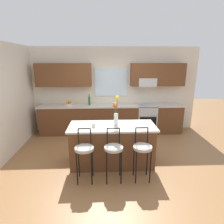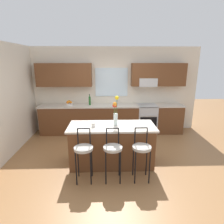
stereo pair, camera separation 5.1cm
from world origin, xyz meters
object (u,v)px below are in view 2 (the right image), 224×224
(mug_ceramic, at_px, (93,125))
(bar_stool_middle, at_px, (113,150))
(bar_stool_near, at_px, (84,151))
(bottle_olive_oil, at_px, (90,101))
(kitchen_island, at_px, (112,145))
(bar_stool_far, at_px, (142,150))
(flower_vase, at_px, (115,111))
(oven_range, at_px, (146,119))
(fruit_bowl_oranges, at_px, (69,103))

(mug_ceramic, bearing_deg, bar_stool_middle, -52.93)
(bar_stool_near, bearing_deg, bottle_olive_oil, 91.82)
(mug_ceramic, distance_m, bottle_olive_oil, 2.04)
(bar_stool_middle, relative_size, bottle_olive_oil, 3.03)
(mug_ceramic, bearing_deg, kitchen_island, 10.54)
(kitchen_island, relative_size, bar_stool_far, 1.80)
(kitchen_island, height_order, bottle_olive_oil, bottle_olive_oil)
(bar_stool_near, distance_m, flower_vase, 1.06)
(oven_range, xyz_separation_m, bottle_olive_oil, (-1.82, 0.02, 0.60))
(oven_range, distance_m, bar_stool_near, 3.07)
(bar_stool_far, xyz_separation_m, flower_vase, (-0.47, 0.62, 0.60))
(bar_stool_near, relative_size, flower_vase, 1.61)
(kitchen_island, bearing_deg, bar_stool_middle, -90.00)
(oven_range, bearing_deg, bar_stool_near, -124.51)
(bar_stool_near, height_order, mug_ceramic, bar_stool_near)
(flower_vase, bearing_deg, bar_stool_near, -135.53)
(bar_stool_middle, height_order, fruit_bowl_oranges, fruit_bowl_oranges)
(bottle_olive_oil, bearing_deg, fruit_bowl_oranges, 179.78)
(flower_vase, bearing_deg, bottle_olive_oil, 110.18)
(bar_stool_near, bearing_deg, flower_vase, 44.47)
(kitchen_island, bearing_deg, fruit_bowl_oranges, 123.20)
(oven_range, bearing_deg, kitchen_island, -121.59)
(oven_range, height_order, kitchen_island, same)
(bar_stool_near, relative_size, bar_stool_middle, 1.00)
(kitchen_island, bearing_deg, flower_vase, 15.11)
(kitchen_island, relative_size, fruit_bowl_oranges, 7.80)
(bar_stool_near, distance_m, bar_stool_middle, 0.55)
(bar_stool_near, bearing_deg, oven_range, 55.49)
(oven_range, relative_size, mug_ceramic, 10.22)
(kitchen_island, bearing_deg, mug_ceramic, -169.46)
(bar_stool_middle, relative_size, flower_vase, 1.61)
(fruit_bowl_oranges, relative_size, bottle_olive_oil, 0.70)
(fruit_bowl_oranges, bearing_deg, bar_stool_far, -54.36)
(oven_range, bearing_deg, fruit_bowl_oranges, 179.37)
(bar_stool_middle, bearing_deg, mug_ceramic, 127.07)
(bar_stool_far, relative_size, bottle_olive_oil, 3.03)
(oven_range, xyz_separation_m, bar_stool_far, (-0.64, -2.53, 0.18))
(mug_ceramic, distance_m, fruit_bowl_oranges, 2.22)
(bar_stool_far, relative_size, flower_vase, 1.61)
(oven_range, relative_size, kitchen_island, 0.49)
(oven_range, distance_m, kitchen_island, 2.27)
(oven_range, xyz_separation_m, flower_vase, (-1.11, -1.91, 0.77))
(bar_stool_near, xyz_separation_m, mug_ceramic, (0.15, 0.52, 0.33))
(kitchen_island, bearing_deg, oven_range, 58.41)
(bar_stool_near, relative_size, fruit_bowl_oranges, 4.34)
(bar_stool_near, relative_size, bottle_olive_oil, 3.03)
(bar_stool_middle, distance_m, mug_ceramic, 0.73)
(fruit_bowl_oranges, bearing_deg, bar_stool_middle, -63.37)
(bar_stool_middle, relative_size, bar_stool_far, 1.00)
(kitchen_island, bearing_deg, bottle_olive_oil, 107.89)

